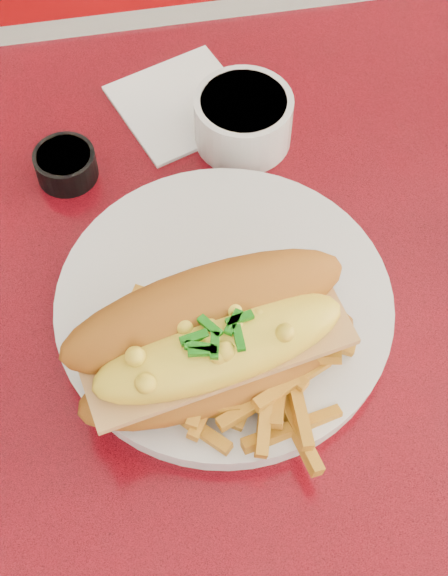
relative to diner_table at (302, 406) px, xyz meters
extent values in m
plane|color=beige|center=(0.00, 0.00, -0.61)|extent=(8.00, 8.00, 0.00)
cube|color=red|center=(0.00, 0.00, 0.14)|extent=(1.20, 0.80, 0.04)
cube|color=white|center=(0.00, 0.40, 0.14)|extent=(1.22, 0.03, 0.04)
cylinder|color=white|center=(0.00, 0.00, -0.24)|extent=(0.09, 0.09, 0.72)
cylinder|color=white|center=(0.00, 0.00, -0.59)|extent=(0.52, 0.52, 0.03)
cube|color=maroon|center=(0.00, 0.78, -0.38)|extent=(1.20, 0.50, 0.45)
cylinder|color=silver|center=(-0.07, 0.03, 0.17)|extent=(0.36, 0.36, 0.02)
cylinder|color=silver|center=(-0.07, 0.03, 0.18)|extent=(0.37, 0.37, 0.00)
ellipsoid|color=#AB621B|center=(-0.09, -0.04, 0.20)|extent=(0.23, 0.11, 0.04)
cube|color=tan|center=(-0.09, -0.04, 0.22)|extent=(0.21, 0.09, 0.01)
ellipsoid|color=yellow|center=(-0.09, -0.04, 0.23)|extent=(0.20, 0.09, 0.04)
ellipsoid|color=#AB621B|center=(-0.09, -0.01, 0.23)|extent=(0.23, 0.12, 0.09)
cube|color=#B8B8BC|center=(-0.01, 0.00, 0.18)|extent=(0.04, 0.13, 0.00)
cube|color=#B8B8BC|center=(0.01, 0.08, 0.18)|extent=(0.03, 0.04, 0.00)
cylinder|color=silver|center=(-0.02, 0.22, 0.19)|extent=(0.10, 0.10, 0.05)
cylinder|color=black|center=(-0.02, 0.22, 0.21)|extent=(0.08, 0.08, 0.01)
cylinder|color=black|center=(-0.19, 0.20, 0.18)|extent=(0.07, 0.07, 0.03)
cylinder|color=#F48D58|center=(-0.19, 0.20, 0.19)|extent=(0.06, 0.06, 0.01)
cube|color=white|center=(-0.07, 0.27, 0.16)|extent=(0.15, 0.15, 0.00)
camera|label=1|loc=(-0.13, -0.30, 0.74)|focal=50.00mm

